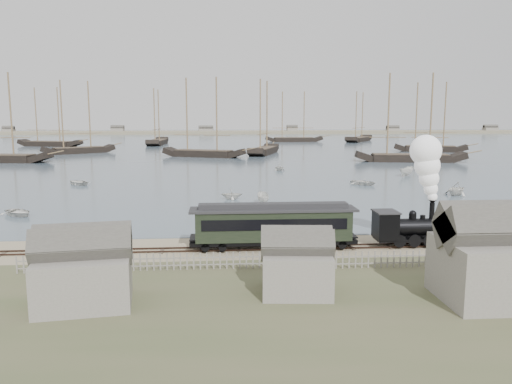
{
  "coord_description": "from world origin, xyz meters",
  "views": [
    {
      "loc": [
        -2.47,
        -40.07,
        10.43
      ],
      "look_at": [
        0.84,
        4.96,
        3.5
      ],
      "focal_mm": 35.0,
      "sensor_mm": 36.0,
      "label": 1
    }
  ],
  "objects": [
    {
      "name": "schooner_3",
      "position": [
        9.72,
        95.83,
        10.06
      ],
      "size": [
        11.37,
        22.34,
        20.0
      ],
      "primitive_type": null,
      "rotation": [
        0.0,
        0.0,
        1.27
      ],
      "color": "black",
      "rests_on": "harbor_water"
    },
    {
      "name": "schooner_4",
      "position": [
        40.81,
        70.33,
        10.06
      ],
      "size": [
        24.98,
        9.77,
        20.0
      ],
      "primitive_type": null,
      "rotation": [
        0.0,
        0.0,
        -0.17
      ],
      "color": "black",
      "rests_on": "harbor_water"
    },
    {
      "name": "picket_fence_west",
      "position": [
        -6.5,
        -7.0,
        0.0
      ],
      "size": [
        19.0,
        0.1,
        1.2
      ],
      "primitive_type": null,
      "color": "slate",
      "rests_on": "ground"
    },
    {
      "name": "locomotive",
      "position": [
        13.79,
        -2.0,
        3.98
      ],
      "size": [
        6.89,
        2.57,
        8.59
      ],
      "color": "black",
      "rests_on": "ground"
    },
    {
      "name": "rowboat_4",
      "position": [
        28.54,
        22.53,
        0.97
      ],
      "size": [
        4.3,
        4.47,
        1.82
      ],
      "primitive_type": "imported",
      "rotation": [
        0.0,
        0.0,
        5.24
      ],
      "color": "silver",
      "rests_on": "harbor_water"
    },
    {
      "name": "schooner_7",
      "position": [
        -24.71,
        142.9,
        10.06
      ],
      "size": [
        6.46,
        23.94,
        20.0
      ],
      "primitive_type": null,
      "rotation": [
        0.0,
        0.0,
        1.53
      ],
      "color": "black",
      "rests_on": "harbor_water"
    },
    {
      "name": "schooner_8",
      "position": [
        27.43,
        158.68,
        10.06
      ],
      "size": [
        22.72,
        5.28,
        20.0
      ],
      "primitive_type": null,
      "rotation": [
        0.0,
        0.0,
        0.0
      ],
      "color": "black",
      "rests_on": "harbor_water"
    },
    {
      "name": "schooner_6",
      "position": [
        -60.17,
        135.43,
        10.06
      ],
      "size": [
        23.58,
        12.57,
        20.0
      ],
      "primitive_type": null,
      "rotation": [
        0.0,
        0.0,
        -0.33
      ],
      "color": "black",
      "rests_on": "harbor_water"
    },
    {
      "name": "rowboat_7",
      "position": [
        8.83,
        53.53,
        0.74
      ],
      "size": [
        3.38,
        3.26,
        1.37
      ],
      "primitive_type": "imported",
      "rotation": [
        0.0,
        0.0,
        0.55
      ],
      "color": "silver",
      "rests_on": "harbor_water"
    },
    {
      "name": "schooner_9",
      "position": [
        54.09,
        159.29,
        10.06
      ],
      "size": [
        17.37,
        23.71,
        20.0
      ],
      "primitive_type": null,
      "rotation": [
        0.0,
        0.0,
        1.03
      ],
      "color": "black",
      "rests_on": "harbor_water"
    },
    {
      "name": "far_spit",
      "position": [
        0.0,
        250.0,
        0.0
      ],
      "size": [
        500.0,
        20.0,
        1.8
      ],
      "primitive_type": "cube",
      "color": "gray",
      "rests_on": "ground"
    },
    {
      "name": "harbor_water",
      "position": [
        0.0,
        170.0,
        0.03
      ],
      "size": [
        600.0,
        336.0,
        0.06
      ],
      "primitive_type": "cube",
      "color": "#4D616E",
      "rests_on": "ground"
    },
    {
      "name": "shed_left",
      "position": [
        -10.0,
        -13.0,
        0.0
      ],
      "size": [
        5.0,
        4.0,
        4.1
      ],
      "primitive_type": null,
      "color": "slate",
      "rests_on": "ground"
    },
    {
      "name": "rowboat_6",
      "position": [
        -23.97,
        36.7,
        0.46
      ],
      "size": [
        4.59,
        4.7,
        0.8
      ],
      "primitive_type": "imported",
      "rotation": [
        0.0,
        0.0,
        4.0
      ],
      "color": "silver",
      "rests_on": "harbor_water"
    },
    {
      "name": "rowboat_1",
      "position": [
        -0.98,
        21.55,
        0.75
      ],
      "size": [
        2.39,
        2.73,
        1.37
      ],
      "primitive_type": "imported",
      "rotation": [
        0.0,
        0.0,
        1.52
      ],
      "color": "silver",
      "rests_on": "harbor_water"
    },
    {
      "name": "rail_track",
      "position": [
        0.0,
        -2.0,
        0.04
      ],
      "size": [
        120.0,
        1.8,
        0.16
      ],
      "color": "#31211A",
      "rests_on": "ground"
    },
    {
      "name": "schooner_5",
      "position": [
        58.63,
        100.67,
        10.06
      ],
      "size": [
        20.6,
        10.66,
        20.0
      ],
      "primitive_type": null,
      "rotation": [
        0.0,
        0.0,
        -0.31
      ],
      "color": "black",
      "rests_on": "harbor_water"
    },
    {
      "name": "schooner_1",
      "position": [
        -41.3,
        101.52,
        10.06
      ],
      "size": [
        18.65,
        15.04,
        20.0
      ],
      "primitive_type": null,
      "rotation": [
        0.0,
        0.0,
        0.62
      ],
      "color": "black",
      "rests_on": "harbor_water"
    },
    {
      "name": "rowboat_3",
      "position": [
        19.2,
        33.23,
        0.48
      ],
      "size": [
        4.83,
        4.88,
        0.83
      ],
      "primitive_type": "imported",
      "rotation": [
        0.0,
        0.0,
        0.81
      ],
      "color": "silver",
      "rests_on": "harbor_water"
    },
    {
      "name": "rowboat_0",
      "position": [
        -23.52,
        12.78,
        0.45
      ],
      "size": [
        4.5,
        4.64,
        0.78
      ],
      "primitive_type": "imported",
      "rotation": [
        0.0,
        0.0,
        0.87
      ],
      "color": "silver",
      "rests_on": "harbor_water"
    },
    {
      "name": "rowboat_2",
      "position": [
        2.58,
        17.62,
        0.73
      ],
      "size": [
        3.5,
        1.35,
        1.34
      ],
      "primitive_type": "imported",
      "rotation": [
        0.0,
        0.0,
        3.13
      ],
      "color": "silver",
      "rests_on": "harbor_water"
    },
    {
      "name": "beached_dinghy",
      "position": [
        -11.78,
        -0.18,
        0.37
      ],
      "size": [
        3.21,
        3.98,
        0.73
      ],
      "primitive_type": "imported",
      "rotation": [
        0.0,
        0.0,
        1.36
      ],
      "color": "silver",
      "rests_on": "ground"
    },
    {
      "name": "rowboat_5",
      "position": [
        29.91,
        43.7,
        0.85
      ],
      "size": [
        3.97,
        4.04,
        1.59
      ],
      "primitive_type": "imported",
      "rotation": [
        0.0,
        0.0,
        2.34
      ],
      "color": "silver",
      "rests_on": "harbor_water"
    },
    {
      "name": "ground",
      "position": [
        0.0,
        0.0,
        0.0
      ],
      "size": [
        600.0,
        600.0,
        0.0
      ],
      "primitive_type": "plane",
      "color": "tan",
      "rests_on": "ground"
    },
    {
      "name": "shed_right",
      "position": [
        13.0,
        -14.0,
        0.0
      ],
      "size": [
        6.0,
        5.0,
        5.1
      ],
      "primitive_type": null,
      "color": "slate",
      "rests_on": "ground"
    },
    {
      "name": "shed_mid",
      "position": [
        2.0,
        -12.0,
        0.0
      ],
      "size": [
        4.0,
        3.5,
        3.6
      ],
      "primitive_type": null,
      "color": "slate",
      "rests_on": "ground"
    },
    {
      "name": "picket_fence_east",
      "position": [
        12.5,
        -7.5,
        0.0
      ],
      "size": [
        15.0,
        0.1,
        1.2
      ],
      "primitive_type": null,
      "color": "slate",
      "rests_on": "ground"
    },
    {
      "name": "schooner_2",
      "position": [
        -6.44,
        87.08,
        10.06
      ],
      "size": [
        21.68,
        13.07,
        20.0
      ],
      "primitive_type": null,
      "rotation": [
        0.0,
        0.0,
        -0.41
      ],
      "color": "black",
      "rests_on": "harbor_water"
    },
    {
      "name": "passenger_coach",
      "position": [
        1.69,
        -2.0,
        2.01
      ],
      "size": [
        13.03,
        2.51,
        3.16
      ],
      "color": "black",
      "rests_on": "ground"
    }
  ]
}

